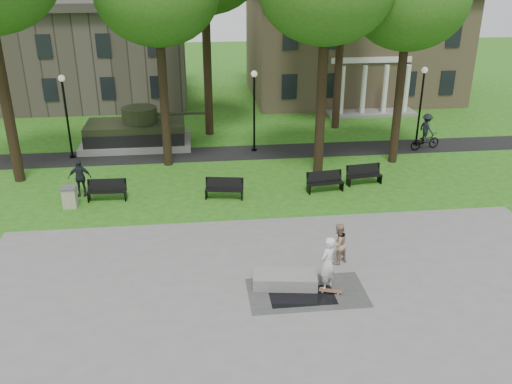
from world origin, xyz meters
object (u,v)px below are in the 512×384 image
Objects in this scene: skateboarder at (327,263)px; cyclist at (426,135)px; trash_bin at (70,197)px; concrete_block at (285,279)px; park_bench_0 at (107,189)px; friend_watching at (338,244)px.

skateboarder is 16.85m from cyclist.
cyclist is 20.34m from trash_bin.
concrete_block is at bearing -41.43° from trash_bin.
trash_bin is at bearing -81.38° from skateboarder.
cyclist reaches higher than skateboarder.
skateboarder is at bearing 131.39° from cyclist.
cyclist is 1.20× the size of park_bench_0.
concrete_block is 1.13× the size of skateboarder.
concrete_block is at bearing -47.38° from park_bench_0.
concrete_block is 1.61m from skateboarder.
trash_bin reaches higher than concrete_block.
park_bench_0 is 1.89× the size of trash_bin.
cyclist is 18.65m from park_bench_0.
friend_watching is at bearing 30.30° from concrete_block.
friend_watching is at bearing 130.50° from cyclist.
cyclist is 2.27× the size of trash_bin.
park_bench_0 is at bearing -66.60° from friend_watching.
skateboarder is 1.22× the size of friend_watching.
trash_bin is (-10.06, 8.00, -0.51)m from skateboarder.
concrete_block is 1.21× the size of park_bench_0.
skateboarder reaches higher than trash_bin.
cyclist is (9.37, 14.01, -0.10)m from skateboarder.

